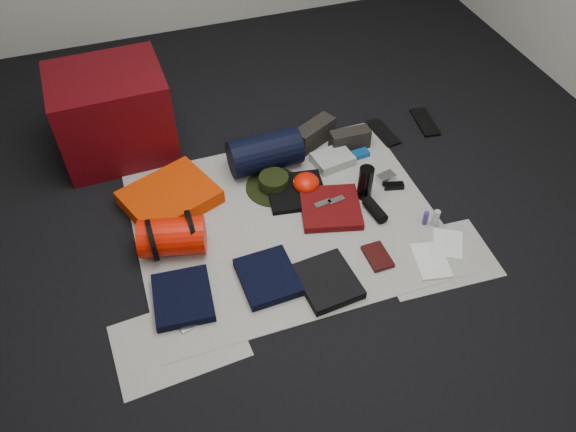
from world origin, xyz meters
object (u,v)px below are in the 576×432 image
object	(u,v)px
stuff_sack	(172,237)
navy_duffel	(265,152)
red_cabinet	(113,114)
sleeping_pad	(170,197)
water_bottle	(365,183)
compact_camera	(386,178)
paperback_book	(377,256)

from	to	relation	value
stuff_sack	navy_duffel	size ratio (longest dim) A/B	0.79
red_cabinet	sleeping_pad	bearing A→B (deg)	-72.87
red_cabinet	sleeping_pad	xyz separation A→B (m)	(0.19, -0.57, -0.22)
sleeping_pad	water_bottle	world-z (taller)	water_bottle
red_cabinet	navy_duffel	bearing A→B (deg)	-31.54
compact_camera	paperback_book	xyz separation A→B (m)	(-0.29, -0.52, -0.01)
sleeping_pad	navy_duffel	xyz separation A→B (m)	(0.59, 0.12, 0.07)
sleeping_pad	compact_camera	distance (m)	1.24
sleeping_pad	navy_duffel	bearing A→B (deg)	11.29
sleeping_pad	paperback_book	distance (m)	1.19
sleeping_pad	water_bottle	distance (m)	1.09
water_bottle	stuff_sack	bearing A→B (deg)	-177.77
water_bottle	paperback_book	size ratio (longest dim) A/B	1.21
navy_duffel	red_cabinet	bearing A→B (deg)	148.47
sleeping_pad	water_bottle	xyz separation A→B (m)	(1.05, -0.30, 0.06)
water_bottle	navy_duffel	bearing A→B (deg)	137.11
water_bottle	compact_camera	size ratio (longest dim) A/B	1.97
navy_duffel	water_bottle	bearing A→B (deg)	-44.64
red_cabinet	stuff_sack	distance (m)	0.94
navy_duffel	paperback_book	bearing A→B (deg)	-70.52
red_cabinet	paperback_book	bearing A→B (deg)	-51.16
red_cabinet	water_bottle	world-z (taller)	red_cabinet
red_cabinet	stuff_sack	world-z (taller)	red_cabinet
paperback_book	red_cabinet	bearing A→B (deg)	129.49
compact_camera	paperback_book	size ratio (longest dim) A/B	0.61
sleeping_pad	water_bottle	bearing A→B (deg)	-16.09
navy_duffel	paperback_book	world-z (taller)	navy_duffel
navy_duffel	water_bottle	world-z (taller)	navy_duffel
stuff_sack	compact_camera	xyz separation A→B (m)	(1.26, 0.12, -0.08)
paperback_book	stuff_sack	bearing A→B (deg)	156.76
paperback_book	navy_duffel	bearing A→B (deg)	110.12
sleeping_pad	compact_camera	world-z (taller)	sleeping_pad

